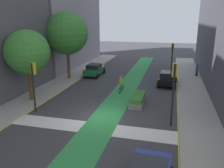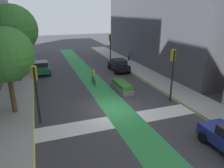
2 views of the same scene
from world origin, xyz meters
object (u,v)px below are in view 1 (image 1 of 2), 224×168
object	(u,v)px
traffic_signal_near_left	(33,78)
cyclist_in_lane	(121,84)
median_planter	(138,99)
street_tree_near	(27,52)
street_tree_far	(67,33)
traffic_signal_far_right	(172,54)
traffic_signal_near_right	(174,83)
pedestrian_sidewalk_right_a	(197,70)
car_black_right_far	(168,78)
car_green_left_far	(94,70)

from	to	relation	value
traffic_signal_near_left	cyclist_in_lane	distance (m)	9.07
median_planter	street_tree_near	bearing A→B (deg)	-169.59
cyclist_in_lane	street_tree_far	distance (m)	9.74
traffic_signal_far_right	cyclist_in_lane	world-z (taller)	traffic_signal_far_right
traffic_signal_far_right	street_tree_far	size ratio (longest dim) A/B	0.53
cyclist_in_lane	traffic_signal_near_right	bearing A→B (deg)	-51.87
pedestrian_sidewalk_right_a	street_tree_far	distance (m)	17.31
traffic_signal_far_right	street_tree_near	distance (m)	18.28
car_black_right_far	traffic_signal_near_left	bearing A→B (deg)	-133.46
car_black_right_far	median_planter	distance (m)	7.45
car_green_left_far	cyclist_in_lane	distance (m)	8.27
traffic_signal_near_right	street_tree_near	distance (m)	12.98
cyclist_in_lane	street_tree_near	bearing A→B (deg)	-148.51
traffic_signal_near_right	traffic_signal_far_right	size ratio (longest dim) A/B	1.05
pedestrian_sidewalk_right_a	street_tree_far	xyz separation A→B (m)	(-15.81, -5.19, 4.76)
traffic_signal_far_right	traffic_signal_near_right	bearing A→B (deg)	-89.03
median_planter	pedestrian_sidewalk_right_a	bearing A→B (deg)	63.10
traffic_signal_near_right	traffic_signal_near_left	bearing A→B (deg)	-179.37
traffic_signal_near_left	car_black_right_far	size ratio (longest dim) A/B	0.96
street_tree_near	median_planter	world-z (taller)	street_tree_near
cyclist_in_lane	street_tree_far	world-z (taller)	street_tree_far
traffic_signal_near_left	car_green_left_far	world-z (taller)	traffic_signal_near_left
pedestrian_sidewalk_right_a	street_tree_far	size ratio (longest dim) A/B	0.20
street_tree_near	pedestrian_sidewalk_right_a	bearing A→B (deg)	40.81
traffic_signal_near_right	car_green_left_far	world-z (taller)	traffic_signal_near_right
car_green_left_far	median_planter	size ratio (longest dim) A/B	1.25
traffic_signal_near_left	street_tree_far	size ratio (longest dim) A/B	0.50
traffic_signal_near_right	traffic_signal_far_right	bearing A→B (deg)	90.97
traffic_signal_near_left	pedestrian_sidewalk_right_a	xyz separation A→B (m)	(13.97, 15.72, -1.92)
car_green_left_far	street_tree_near	distance (m)	12.01
median_planter	car_black_right_far	bearing A→B (deg)	71.27
traffic_signal_near_left	street_tree_far	world-z (taller)	street_tree_far
traffic_signal_near_right	cyclist_in_lane	size ratio (longest dim) A/B	2.45
traffic_signal_far_right	cyclist_in_lane	xyz separation A→B (m)	(-4.93, -8.62, -2.08)
pedestrian_sidewalk_right_a	street_tree_near	bearing A→B (deg)	-139.19
street_tree_near	street_tree_far	bearing A→B (deg)	90.31
street_tree_far	median_planter	world-z (taller)	street_tree_far
cyclist_in_lane	median_planter	distance (m)	3.64
traffic_signal_far_right	median_planter	xyz separation A→B (m)	(-2.73, -11.46, -2.64)
traffic_signal_near_right	median_planter	bearing A→B (deg)	128.31
traffic_signal_near_left	pedestrian_sidewalk_right_a	size ratio (longest dim) A/B	2.57
cyclist_in_lane	traffic_signal_far_right	bearing A→B (deg)	60.22
traffic_signal_near_left	car_black_right_far	distance (m)	15.21
car_green_left_far	median_planter	xyz separation A→B (m)	(7.31, -9.34, -0.40)
traffic_signal_near_right	car_green_left_far	bearing A→B (deg)	128.13
pedestrian_sidewalk_right_a	median_planter	world-z (taller)	pedestrian_sidewalk_right_a
traffic_signal_far_right	car_black_right_far	xyz separation A→B (m)	(-0.34, -4.41, -2.25)
car_black_right_far	car_green_left_far	distance (m)	9.97
car_black_right_far	street_tree_near	bearing A→B (deg)	-143.98
pedestrian_sidewalk_right_a	median_planter	distance (m)	13.26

